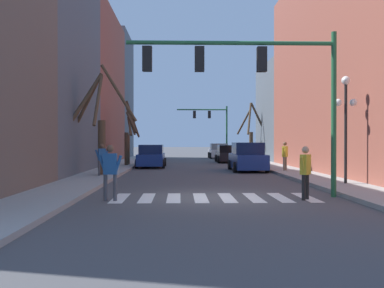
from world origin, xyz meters
The scene contains 21 objects.
ground_plane centered at (0.00, 0.00, 0.00)m, with size 240.00×240.00×0.00m, color #4C4C4F.
sidewalk_left centered at (-5.48, 0.00, 0.07)m, with size 2.24×90.00×0.15m.
sidewalk_right centered at (5.48, 0.00, 0.07)m, with size 2.24×90.00×0.15m.
building_row_left centered at (-9.60, 16.05, 6.41)m, with size 6.00×43.90×13.31m.
building_row_right centered at (9.60, 12.51, 5.51)m, with size 6.00×36.44×12.94m.
crosswalk_stripes centered at (0.00, -0.06, 0.00)m, with size 6.75×2.60×0.01m.
traffic_signal_near centered at (1.37, 0.03, 4.20)m, with size 7.14×0.28×5.63m.
traffic_signal_far centered at (2.49, 34.97, 4.16)m, with size 5.66×0.28×5.79m.
street_lamp_right_corner centered at (5.77, 3.38, 3.30)m, with size 0.95×0.36×4.47m.
car_parked_right_near centered at (3.16, 13.23, 0.84)m, with size 2.16×4.78×1.81m.
car_parked_right_far centered at (3.13, 34.05, 0.76)m, with size 2.20×4.59×1.61m.
car_at_intersection centered at (3.15, 24.53, 0.72)m, with size 2.16×4.38×1.53m.
car_driving_away_lane centered at (-3.21, 17.35, 0.76)m, with size 2.05×4.74×1.63m.
pedestrian_near_right_corner centered at (5.12, 11.42, 1.16)m, with size 0.49×0.65×1.71m.
pedestrian_crossing_street centered at (-3.37, -0.77, 1.06)m, with size 0.77×0.24×1.79m.
pedestrian_on_right_sidewalk centered at (-5.13, 7.87, 1.11)m, with size 0.67×0.35×1.62m.
pedestrian_on_left_sidewalk centered at (2.94, -0.66, 1.03)m, with size 0.53×0.65×1.74m.
street_tree_right_near centered at (5.62, 27.20, 2.70)m, with size 2.70×3.28×5.41m.
street_tree_right_far centered at (-5.01, 18.78, 1.94)m, with size 0.75×1.78×4.27m.
street_tree_right_mid centered at (-4.88, 17.88, 2.19)m, with size 1.07×1.71×4.72m.
street_tree_left_near centered at (-5.35, 8.47, 2.80)m, with size 3.40×2.51×5.80m.
Camera 1 is at (-1.14, -15.13, 1.93)m, focal length 42.00 mm.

